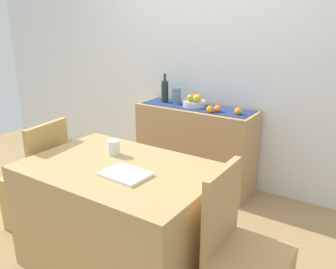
{
  "coord_description": "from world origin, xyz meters",
  "views": [
    {
      "loc": [
        1.62,
        -2.02,
        1.63
      ],
      "look_at": [
        0.05,
        0.37,
        0.7
      ],
      "focal_mm": 37.63,
      "sensor_mm": 36.0,
      "label": 1
    }
  ],
  "objects_px": {
    "ceramic_vase": "(176,96)",
    "open_book": "(125,174)",
    "wine_bottle": "(165,91)",
    "fruit_bowl": "(194,104)",
    "dining_table": "(121,217)",
    "sideboard_console": "(195,147)",
    "coffee_cup": "(114,147)",
    "chair_near_window": "(39,196)"
  },
  "relations": [
    {
      "from": "sideboard_console",
      "to": "dining_table",
      "type": "height_order",
      "value": "sideboard_console"
    },
    {
      "from": "wine_bottle",
      "to": "dining_table",
      "type": "distance_m",
      "value": 1.59
    },
    {
      "from": "sideboard_console",
      "to": "ceramic_vase",
      "type": "relative_size",
      "value": 6.99
    },
    {
      "from": "dining_table",
      "to": "chair_near_window",
      "type": "bearing_deg",
      "value": 179.87
    },
    {
      "from": "coffee_cup",
      "to": "chair_near_window",
      "type": "relative_size",
      "value": 0.11
    },
    {
      "from": "ceramic_vase",
      "to": "dining_table",
      "type": "xyz_separation_m",
      "value": [
        0.43,
        -1.38,
        -0.53
      ]
    },
    {
      "from": "fruit_bowl",
      "to": "dining_table",
      "type": "height_order",
      "value": "fruit_bowl"
    },
    {
      "from": "ceramic_vase",
      "to": "fruit_bowl",
      "type": "bearing_deg",
      "value": 0.0
    },
    {
      "from": "sideboard_console",
      "to": "open_book",
      "type": "relative_size",
      "value": 4.23
    },
    {
      "from": "sideboard_console",
      "to": "open_book",
      "type": "distance_m",
      "value": 1.54
    },
    {
      "from": "dining_table",
      "to": "chair_near_window",
      "type": "height_order",
      "value": "chair_near_window"
    },
    {
      "from": "wine_bottle",
      "to": "open_book",
      "type": "relative_size",
      "value": 1.06
    },
    {
      "from": "wine_bottle",
      "to": "ceramic_vase",
      "type": "xyz_separation_m",
      "value": [
        0.14,
        0.0,
        -0.03
      ]
    },
    {
      "from": "fruit_bowl",
      "to": "chair_near_window",
      "type": "height_order",
      "value": "chair_near_window"
    },
    {
      "from": "ceramic_vase",
      "to": "open_book",
      "type": "bearing_deg",
      "value": -69.15
    },
    {
      "from": "dining_table",
      "to": "open_book",
      "type": "xyz_separation_m",
      "value": [
        0.13,
        -0.09,
        0.38
      ]
    },
    {
      "from": "dining_table",
      "to": "open_book",
      "type": "relative_size",
      "value": 4.45
    },
    {
      "from": "ceramic_vase",
      "to": "chair_near_window",
      "type": "height_order",
      "value": "ceramic_vase"
    },
    {
      "from": "fruit_bowl",
      "to": "dining_table",
      "type": "bearing_deg",
      "value": -80.74
    },
    {
      "from": "sideboard_console",
      "to": "ceramic_vase",
      "type": "xyz_separation_m",
      "value": [
        -0.23,
        0.0,
        0.49
      ]
    },
    {
      "from": "dining_table",
      "to": "coffee_cup",
      "type": "xyz_separation_m",
      "value": [
        -0.16,
        0.14,
        0.42
      ]
    },
    {
      "from": "fruit_bowl",
      "to": "dining_table",
      "type": "relative_size",
      "value": 0.18
    },
    {
      "from": "wine_bottle",
      "to": "coffee_cup",
      "type": "distance_m",
      "value": 1.31
    },
    {
      "from": "dining_table",
      "to": "open_book",
      "type": "height_order",
      "value": "open_book"
    },
    {
      "from": "open_book",
      "to": "chair_near_window",
      "type": "bearing_deg",
      "value": 178.19
    },
    {
      "from": "sideboard_console",
      "to": "chair_near_window",
      "type": "relative_size",
      "value": 1.32
    },
    {
      "from": "dining_table",
      "to": "open_book",
      "type": "distance_m",
      "value": 0.41
    },
    {
      "from": "fruit_bowl",
      "to": "chair_near_window",
      "type": "bearing_deg",
      "value": -115.74
    },
    {
      "from": "open_book",
      "to": "wine_bottle",
      "type": "bearing_deg",
      "value": 118.74
    },
    {
      "from": "fruit_bowl",
      "to": "chair_near_window",
      "type": "relative_size",
      "value": 0.25
    },
    {
      "from": "wine_bottle",
      "to": "open_book",
      "type": "distance_m",
      "value": 1.63
    },
    {
      "from": "fruit_bowl",
      "to": "open_book",
      "type": "xyz_separation_m",
      "value": [
        0.35,
        -1.46,
        -0.1
      ]
    },
    {
      "from": "dining_table",
      "to": "coffee_cup",
      "type": "bearing_deg",
      "value": 140.0
    },
    {
      "from": "fruit_bowl",
      "to": "ceramic_vase",
      "type": "relative_size",
      "value": 1.3
    },
    {
      "from": "wine_bottle",
      "to": "ceramic_vase",
      "type": "height_order",
      "value": "wine_bottle"
    },
    {
      "from": "sideboard_console",
      "to": "ceramic_vase",
      "type": "distance_m",
      "value": 0.54
    },
    {
      "from": "sideboard_console",
      "to": "open_book",
      "type": "xyz_separation_m",
      "value": [
        0.33,
        -1.46,
        0.34
      ]
    },
    {
      "from": "ceramic_vase",
      "to": "dining_table",
      "type": "bearing_deg",
      "value": -72.69
    },
    {
      "from": "wine_bottle",
      "to": "coffee_cup",
      "type": "xyz_separation_m",
      "value": [
        0.41,
        -1.24,
        -0.15
      ]
    },
    {
      "from": "open_book",
      "to": "chair_near_window",
      "type": "relative_size",
      "value": 0.31
    },
    {
      "from": "wine_bottle",
      "to": "dining_table",
      "type": "relative_size",
      "value": 0.24
    },
    {
      "from": "fruit_bowl",
      "to": "open_book",
      "type": "bearing_deg",
      "value": -76.43
    }
  ]
}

